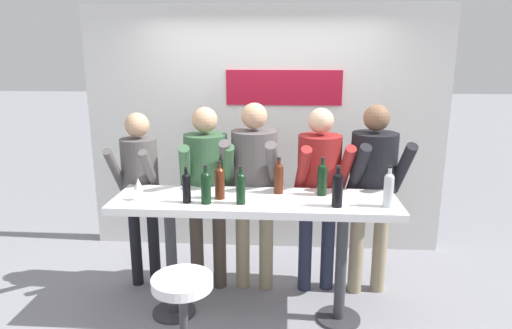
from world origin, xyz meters
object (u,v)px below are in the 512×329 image
(person_far_left, at_px, (140,181))
(wine_bottle_1, at_px, (389,188))
(bar_stool, at_px, (183,310))
(wine_bottle_0, at_px, (322,178))
(wine_bottle_7, at_px, (241,187))
(wine_bottle_6, at_px, (220,181))
(tasting_table, at_px, (255,218))
(person_center, at_px, (319,182))
(person_center_right, at_px, (373,181))
(wine_bottle_5, at_px, (186,186))
(person_left, at_px, (206,180))
(wine_bottle_3, at_px, (279,177))
(wine_glass_0, at_px, (138,185))
(person_center_left, at_px, (254,178))
(wine_bottle_2, at_px, (338,188))
(wine_bottle_4, at_px, (206,186))

(person_far_left, bearing_deg, wine_bottle_1, -12.91)
(bar_stool, bearing_deg, wine_bottle_0, 40.44)
(wine_bottle_7, bearing_deg, wine_bottle_6, 147.84)
(tasting_table, bearing_deg, person_center, 42.93)
(wine_bottle_0, distance_m, wine_bottle_7, 0.67)
(person_center_right, bearing_deg, wine_bottle_5, -167.50)
(bar_stool, distance_m, wine_bottle_6, 0.98)
(person_left, bearing_deg, wine_bottle_7, -69.82)
(wine_bottle_3, height_order, wine_bottle_7, wine_bottle_3)
(person_left, xyz_separation_m, wine_bottle_3, (0.64, -0.30, 0.13))
(wine_bottle_1, height_order, wine_glass_0, wine_bottle_1)
(wine_bottle_5, bearing_deg, person_far_left, 133.41)
(wine_bottle_3, xyz_separation_m, wine_glass_0, (-1.07, -0.25, -0.01))
(person_center_left, distance_m, wine_bottle_2, 0.92)
(tasting_table, height_order, wine_bottle_5, wine_bottle_5)
(wine_bottle_5, relative_size, wine_bottle_6, 0.93)
(bar_stool, bearing_deg, wine_bottle_3, 53.98)
(wine_bottle_5, distance_m, wine_bottle_7, 0.41)
(wine_bottle_0, height_order, wine_bottle_3, wine_bottle_0)
(wine_bottle_0, bearing_deg, person_center_right, 37.76)
(person_center_right, height_order, wine_bottle_5, person_center_right)
(tasting_table, relative_size, bar_stool, 3.13)
(wine_bottle_1, bearing_deg, person_far_left, 164.23)
(tasting_table, height_order, person_center, person_center)
(bar_stool, relative_size, person_center, 0.42)
(person_left, relative_size, wine_bottle_0, 5.45)
(wine_bottle_4, bearing_deg, person_center, 35.46)
(person_center_right, height_order, wine_bottle_1, person_center_right)
(bar_stool, height_order, person_center, person_center)
(tasting_table, relative_size, person_left, 1.31)
(wine_bottle_1, height_order, wine_bottle_6, wine_bottle_1)
(person_far_left, distance_m, person_left, 0.60)
(tasting_table, distance_m, wine_glass_0, 0.94)
(wine_bottle_4, bearing_deg, wine_glass_0, 175.85)
(tasting_table, xyz_separation_m, wine_bottle_4, (-0.36, -0.14, 0.30))
(person_center_right, bearing_deg, bar_stool, -150.08)
(person_center_left, bearing_deg, wine_bottle_2, -37.60)
(wine_bottle_0, relative_size, wine_bottle_1, 0.99)
(person_center_right, bearing_deg, wine_bottle_1, -99.89)
(wine_bottle_0, distance_m, wine_bottle_1, 0.53)
(person_center_right, xyz_separation_m, wine_bottle_4, (-1.35, -0.63, 0.12))
(wine_bottle_1, distance_m, wine_bottle_2, 0.37)
(wine_glass_0, bearing_deg, wine_bottle_1, -0.63)
(person_left, height_order, wine_bottle_1, person_left)
(bar_stool, relative_size, person_far_left, 0.43)
(tasting_table, bearing_deg, person_center_left, 95.16)
(tasting_table, relative_size, person_center, 1.32)
(person_center_left, bearing_deg, wine_bottle_1, -24.43)
(wine_bottle_0, relative_size, wine_bottle_4, 1.04)
(person_left, bearing_deg, wine_bottle_1, -33.49)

